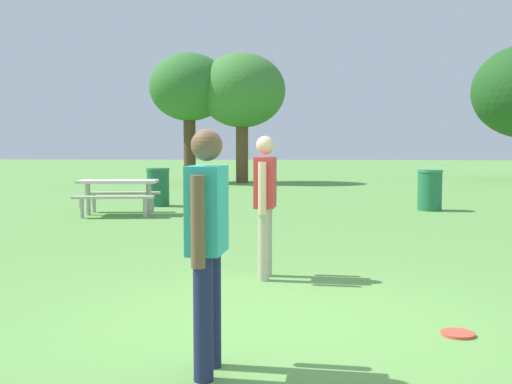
% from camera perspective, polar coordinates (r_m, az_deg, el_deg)
% --- Properties ---
extents(ground_plane, '(120.00, 120.00, 0.00)m').
position_cam_1_polar(ground_plane, '(5.50, 2.47, -11.91)').
color(ground_plane, '#609947').
extents(person_thrower, '(0.25, 0.61, 1.64)m').
position_cam_1_polar(person_thrower, '(7.12, 0.85, -0.46)').
color(person_thrower, '#B7AD93').
rests_on(person_thrower, ground).
extents(person_catcher, '(0.25, 0.61, 1.64)m').
position_cam_1_polar(person_catcher, '(4.14, -4.50, -3.92)').
color(person_catcher, '#1E234C').
rests_on(person_catcher, ground).
extents(frisbee, '(0.27, 0.27, 0.03)m').
position_cam_1_polar(frisbee, '(5.41, 18.01, -12.25)').
color(frisbee, '#E04733').
rests_on(frisbee, ground).
extents(picnic_table_near, '(1.85, 1.61, 0.77)m').
position_cam_1_polar(picnic_table_near, '(13.99, -12.52, 0.23)').
color(picnic_table_near, beige).
rests_on(picnic_table_near, ground).
extents(trash_can_beside_table, '(0.59, 0.59, 0.96)m').
position_cam_1_polar(trash_can_beside_table, '(15.16, 15.63, 0.18)').
color(trash_can_beside_table, '#237047').
rests_on(trash_can_beside_table, ground).
extents(trash_can_further_along, '(0.59, 0.59, 0.96)m').
position_cam_1_polar(trash_can_further_along, '(15.88, -8.97, 0.46)').
color(trash_can_further_along, '#1E663D').
rests_on(trash_can_further_along, ground).
extents(tree_tall_left, '(3.24, 3.24, 5.27)m').
position_cam_1_polar(tree_tall_left, '(25.77, -6.14, 9.42)').
color(tree_tall_left, '#4C3823').
rests_on(tree_tall_left, ground).
extents(tree_broad_center, '(3.53, 3.53, 5.25)m').
position_cam_1_polar(tree_broad_center, '(25.52, -1.30, 9.19)').
color(tree_broad_center, brown).
rests_on(tree_broad_center, ground).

